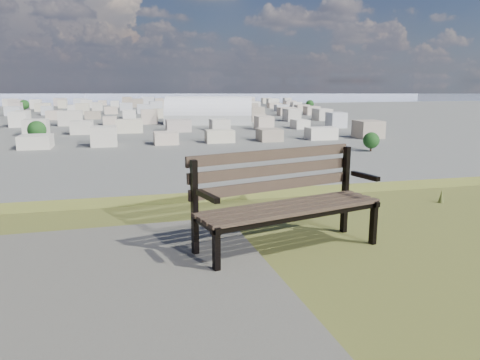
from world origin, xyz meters
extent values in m
cube|color=#3B3022|center=(-0.18, 1.74, 25.45)|extent=(1.79, 0.56, 0.04)
cube|color=#3B3022|center=(-0.21, 1.86, 25.45)|extent=(1.79, 0.56, 0.04)
cube|color=#3B3022|center=(-0.24, 1.97, 25.45)|extent=(1.79, 0.56, 0.04)
cube|color=#3B3022|center=(-0.28, 2.09, 25.45)|extent=(1.79, 0.56, 0.04)
cube|color=#3B3022|center=(-0.30, 2.17, 25.61)|extent=(1.78, 0.51, 0.10)
cube|color=#3B3022|center=(-0.30, 2.20, 25.76)|extent=(1.78, 0.51, 0.10)
cube|color=#3B3022|center=(-0.31, 2.22, 25.91)|extent=(1.78, 0.51, 0.10)
cube|color=black|center=(-1.02, 1.49, 25.22)|extent=(0.07, 0.07, 0.45)
cube|color=black|center=(-1.13, 1.91, 25.47)|extent=(0.07, 0.07, 0.94)
cube|color=black|center=(-1.07, 1.69, 25.42)|extent=(0.18, 0.51, 0.05)
cube|color=black|center=(-1.06, 1.64, 25.67)|extent=(0.14, 0.37, 0.05)
cube|color=black|center=(0.67, 1.95, 25.22)|extent=(0.07, 0.07, 0.45)
cube|color=black|center=(0.56, 2.37, 25.47)|extent=(0.07, 0.07, 0.94)
cube|color=black|center=(0.62, 2.14, 25.42)|extent=(0.18, 0.51, 0.05)
cube|color=black|center=(0.63, 2.09, 25.67)|extent=(0.14, 0.37, 0.05)
cube|color=black|center=(-0.18, 1.73, 25.40)|extent=(1.78, 0.52, 0.04)
cube|color=black|center=(-0.28, 2.10, 25.40)|extent=(1.78, 0.52, 0.04)
cube|color=#5E5B52|center=(-1.94, 0.92, 25.03)|extent=(2.93, 4.09, 0.08)
cone|color=olive|center=(2.40, 3.20, 25.09)|extent=(0.08, 0.08, 0.18)
cube|color=#B6B6B2|center=(49.79, 291.68, 2.99)|extent=(57.72, 35.42, 5.97)
cylinder|color=white|center=(49.79, 291.68, 5.97)|extent=(57.72, 35.42, 22.70)
cube|color=#AB9C93|center=(-36.00, 200.00, 3.50)|extent=(11.00, 11.00, 7.00)
cube|color=#BCA996|center=(-12.00, 200.00, 3.50)|extent=(11.00, 11.00, 7.00)
cube|color=#B1B2B6|center=(12.00, 200.00, 3.50)|extent=(11.00, 11.00, 7.00)
cube|color=beige|center=(36.00, 200.00, 3.50)|extent=(11.00, 11.00, 7.00)
cube|color=gray|center=(60.00, 200.00, 3.50)|extent=(11.00, 11.00, 7.00)
cube|color=beige|center=(84.00, 200.00, 3.50)|extent=(11.00, 11.00, 7.00)
cube|color=beige|center=(108.00, 200.00, 3.50)|extent=(11.00, 11.00, 7.00)
cube|color=#B1B2B6|center=(-48.00, 250.00, 3.50)|extent=(11.00, 11.00, 7.00)
cube|color=beige|center=(-24.00, 250.00, 3.50)|extent=(11.00, 11.00, 7.00)
cube|color=gray|center=(0.00, 250.00, 3.50)|extent=(11.00, 11.00, 7.00)
cube|color=beige|center=(24.00, 250.00, 3.50)|extent=(11.00, 11.00, 7.00)
cube|color=beige|center=(48.00, 250.00, 3.50)|extent=(11.00, 11.00, 7.00)
cube|color=beige|center=(72.00, 250.00, 3.50)|extent=(11.00, 11.00, 7.00)
cube|color=#AB9C93|center=(96.00, 250.00, 3.50)|extent=(11.00, 11.00, 7.00)
cube|color=#BCA996|center=(120.00, 250.00, 3.50)|extent=(11.00, 11.00, 7.00)
cube|color=beige|center=(-60.00, 300.00, 3.50)|extent=(11.00, 11.00, 7.00)
cube|color=beige|center=(-36.00, 300.00, 3.50)|extent=(11.00, 11.00, 7.00)
cube|color=beige|center=(-12.00, 300.00, 3.50)|extent=(11.00, 11.00, 7.00)
cube|color=#AB9C93|center=(12.00, 300.00, 3.50)|extent=(11.00, 11.00, 7.00)
cube|color=#BCA996|center=(36.00, 300.00, 3.50)|extent=(11.00, 11.00, 7.00)
cube|color=#B1B2B6|center=(60.00, 300.00, 3.50)|extent=(11.00, 11.00, 7.00)
cube|color=beige|center=(84.00, 300.00, 3.50)|extent=(11.00, 11.00, 7.00)
cube|color=gray|center=(108.00, 300.00, 3.50)|extent=(11.00, 11.00, 7.00)
cube|color=beige|center=(132.00, 300.00, 3.50)|extent=(11.00, 11.00, 7.00)
cube|color=#BCA996|center=(-72.00, 350.00, 3.50)|extent=(11.00, 11.00, 7.00)
cube|color=#B1B2B6|center=(-48.00, 350.00, 3.50)|extent=(11.00, 11.00, 7.00)
cube|color=beige|center=(-24.00, 350.00, 3.50)|extent=(11.00, 11.00, 7.00)
cube|color=gray|center=(0.00, 350.00, 3.50)|extent=(11.00, 11.00, 7.00)
cube|color=beige|center=(24.00, 350.00, 3.50)|extent=(11.00, 11.00, 7.00)
cube|color=beige|center=(48.00, 350.00, 3.50)|extent=(11.00, 11.00, 7.00)
cube|color=beige|center=(72.00, 350.00, 3.50)|extent=(11.00, 11.00, 7.00)
cube|color=#AB9C93|center=(96.00, 350.00, 3.50)|extent=(11.00, 11.00, 7.00)
cube|color=#BCA996|center=(120.00, 350.00, 3.50)|extent=(11.00, 11.00, 7.00)
cube|color=#B1B2B6|center=(144.00, 350.00, 3.50)|extent=(11.00, 11.00, 7.00)
cube|color=beige|center=(-84.00, 400.00, 3.50)|extent=(11.00, 11.00, 7.00)
cube|color=beige|center=(-60.00, 400.00, 3.50)|extent=(11.00, 11.00, 7.00)
cube|color=#AB9C93|center=(-36.00, 400.00, 3.50)|extent=(11.00, 11.00, 7.00)
cube|color=#BCA996|center=(-12.00, 400.00, 3.50)|extent=(11.00, 11.00, 7.00)
cube|color=#B1B2B6|center=(12.00, 400.00, 3.50)|extent=(11.00, 11.00, 7.00)
cube|color=beige|center=(36.00, 400.00, 3.50)|extent=(11.00, 11.00, 7.00)
cube|color=gray|center=(60.00, 400.00, 3.50)|extent=(11.00, 11.00, 7.00)
cube|color=beige|center=(84.00, 400.00, 3.50)|extent=(11.00, 11.00, 7.00)
cube|color=beige|center=(108.00, 400.00, 3.50)|extent=(11.00, 11.00, 7.00)
cube|color=beige|center=(132.00, 400.00, 3.50)|extent=(11.00, 11.00, 7.00)
cube|color=#AB9C93|center=(156.00, 400.00, 3.50)|extent=(11.00, 11.00, 7.00)
cube|color=gray|center=(-96.00, 450.00, 3.50)|extent=(11.00, 11.00, 7.00)
cube|color=beige|center=(-72.00, 450.00, 3.50)|extent=(11.00, 11.00, 7.00)
cube|color=beige|center=(-48.00, 450.00, 3.50)|extent=(11.00, 11.00, 7.00)
cube|color=beige|center=(-24.00, 450.00, 3.50)|extent=(11.00, 11.00, 7.00)
cube|color=#AB9C93|center=(0.00, 450.00, 3.50)|extent=(11.00, 11.00, 7.00)
cube|color=#BCA996|center=(24.00, 450.00, 3.50)|extent=(11.00, 11.00, 7.00)
cube|color=#B1B2B6|center=(48.00, 450.00, 3.50)|extent=(11.00, 11.00, 7.00)
cube|color=beige|center=(72.00, 450.00, 3.50)|extent=(11.00, 11.00, 7.00)
cube|color=gray|center=(96.00, 450.00, 3.50)|extent=(11.00, 11.00, 7.00)
cube|color=beige|center=(120.00, 450.00, 3.50)|extent=(11.00, 11.00, 7.00)
cube|color=beige|center=(144.00, 450.00, 3.50)|extent=(11.00, 11.00, 7.00)
cube|color=beige|center=(168.00, 450.00, 3.50)|extent=(11.00, 11.00, 7.00)
cube|color=beige|center=(-108.00, 500.00, 3.50)|extent=(11.00, 11.00, 7.00)
cube|color=gray|center=(-84.00, 500.00, 3.50)|extent=(11.00, 11.00, 7.00)
cube|color=beige|center=(-60.00, 500.00, 3.50)|extent=(11.00, 11.00, 7.00)
cube|color=beige|center=(-36.00, 500.00, 3.50)|extent=(11.00, 11.00, 7.00)
cube|color=beige|center=(-12.00, 500.00, 3.50)|extent=(11.00, 11.00, 7.00)
cube|color=#AB9C93|center=(12.00, 500.00, 3.50)|extent=(11.00, 11.00, 7.00)
cube|color=#BCA996|center=(36.00, 500.00, 3.50)|extent=(11.00, 11.00, 7.00)
cube|color=#B1B2B6|center=(60.00, 500.00, 3.50)|extent=(11.00, 11.00, 7.00)
cube|color=beige|center=(84.00, 500.00, 3.50)|extent=(11.00, 11.00, 7.00)
cube|color=gray|center=(108.00, 500.00, 3.50)|extent=(11.00, 11.00, 7.00)
cube|color=beige|center=(132.00, 500.00, 3.50)|extent=(11.00, 11.00, 7.00)
cube|color=beige|center=(156.00, 500.00, 3.50)|extent=(11.00, 11.00, 7.00)
cube|color=beige|center=(180.00, 500.00, 3.50)|extent=(11.00, 11.00, 7.00)
cube|color=beige|center=(-120.00, 550.00, 3.50)|extent=(11.00, 11.00, 7.00)
cube|color=gray|center=(-96.00, 550.00, 3.50)|extent=(11.00, 11.00, 7.00)
cube|color=beige|center=(-72.00, 550.00, 3.50)|extent=(11.00, 11.00, 7.00)
cube|color=beige|center=(-48.00, 550.00, 3.50)|extent=(11.00, 11.00, 7.00)
cube|color=beige|center=(-24.00, 550.00, 3.50)|extent=(11.00, 11.00, 7.00)
cube|color=#AB9C93|center=(0.00, 550.00, 3.50)|extent=(11.00, 11.00, 7.00)
cube|color=#BCA996|center=(24.00, 550.00, 3.50)|extent=(11.00, 11.00, 7.00)
cube|color=#B1B2B6|center=(48.00, 550.00, 3.50)|extent=(11.00, 11.00, 7.00)
cube|color=beige|center=(72.00, 550.00, 3.50)|extent=(11.00, 11.00, 7.00)
cube|color=gray|center=(96.00, 550.00, 3.50)|extent=(11.00, 11.00, 7.00)
cube|color=beige|center=(120.00, 550.00, 3.50)|extent=(11.00, 11.00, 7.00)
cube|color=beige|center=(144.00, 550.00, 3.50)|extent=(11.00, 11.00, 7.00)
cube|color=beige|center=(168.00, 550.00, 3.50)|extent=(11.00, 11.00, 7.00)
cube|color=#AB9C93|center=(192.00, 550.00, 3.50)|extent=(11.00, 11.00, 7.00)
cylinder|color=#322419|center=(90.00, 160.00, 1.05)|extent=(0.80, 0.80, 2.10)
sphere|color=#153512|center=(90.00, 160.00, 4.20)|extent=(6.30, 6.30, 6.30)
cylinder|color=#322419|center=(-40.00, 220.00, 1.35)|extent=(0.80, 0.80, 2.70)
sphere|color=#153512|center=(-40.00, 220.00, 5.40)|extent=(8.10, 8.10, 8.10)
cylinder|color=#322419|center=(130.00, 280.00, 0.97)|extent=(0.80, 0.80, 1.95)
sphere|color=#153512|center=(130.00, 280.00, 3.90)|extent=(5.85, 5.85, 5.85)
cylinder|color=#322419|center=(60.00, 400.00, 1.12)|extent=(0.80, 0.80, 2.25)
sphere|color=#153512|center=(60.00, 400.00, 4.50)|extent=(6.75, 6.75, 6.75)
cylinder|color=#322419|center=(-90.00, 460.00, 1.43)|extent=(0.80, 0.80, 2.85)
sphere|color=#153512|center=(-90.00, 460.00, 5.70)|extent=(8.55, 8.55, 8.55)
cylinder|color=#322419|center=(40.00, 300.00, 1.05)|extent=(0.80, 0.80, 2.10)
sphere|color=#153512|center=(40.00, 300.00, 4.20)|extent=(6.30, 6.30, 6.30)
cylinder|color=#322419|center=(170.00, 420.00, 1.27)|extent=(0.80, 0.80, 2.55)
sphere|color=#153512|center=(170.00, 420.00, 5.10)|extent=(7.65, 7.65, 7.65)
cube|color=#909BB7|center=(0.00, 900.00, 0.00)|extent=(2400.00, 700.00, 0.12)
cube|color=#979EBC|center=(150.00, 1390.00, 22.50)|extent=(700.00, 220.00, 45.00)
cube|color=#979EBC|center=(650.00, 1430.00, 30.00)|extent=(500.00, 220.00, 60.00)
camera|label=1|loc=(-1.70, -2.10, 26.61)|focal=35.00mm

